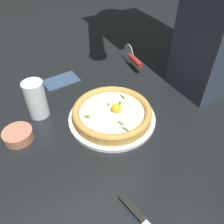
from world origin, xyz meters
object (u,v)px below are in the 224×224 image
pizza_cutter (133,58)px  table_knife (142,219)px  side_bowl (18,135)px  drinking_glass (37,102)px  folded_napkin (61,80)px  pizza (112,112)px

pizza_cutter → table_knife: size_ratio=0.76×
side_bowl → drinking_glass: 0.13m
side_bowl → table_knife: (-0.39, -0.19, -0.01)m
pizza_cutter → table_knife: (-0.59, 0.35, -0.04)m
pizza_cutter → folded_napkin: bearing=82.0°
table_knife → drinking_glass: bearing=12.6°
drinking_glass → folded_napkin: (0.16, -0.13, -0.05)m
side_bowl → drinking_glass: size_ratio=0.69×
pizza_cutter → drinking_glass: drinking_glass is taller
drinking_glass → folded_napkin: drinking_glass is taller
side_bowl → drinking_glass: (0.08, -0.09, 0.04)m
pizza → folded_napkin: (0.30, 0.08, -0.03)m
side_bowl → folded_napkin: side_bowl is taller
pizza → folded_napkin: bearing=14.0°
drinking_glass → side_bowl: bearing=132.9°
pizza → table_knife: pizza is taller
pizza → side_bowl: pizza is taller
pizza_cutter → table_knife: pizza_cutter is taller
pizza → pizza_cutter: 0.36m
pizza → folded_napkin: pizza is taller
table_knife → folded_napkin: table_knife is taller
side_bowl → folded_napkin: bearing=-42.5°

